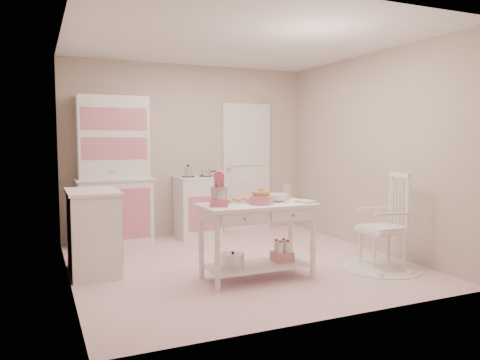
% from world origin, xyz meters
% --- Properties ---
extents(room_shell, '(3.84, 3.84, 2.62)m').
position_xyz_m(room_shell, '(0.00, 0.00, 1.65)').
color(room_shell, pink).
rests_on(room_shell, ground).
extents(door, '(0.82, 0.05, 2.04)m').
position_xyz_m(door, '(0.95, 1.87, 1.02)').
color(door, white).
rests_on(door, ground).
extents(hutch, '(1.06, 0.50, 2.08)m').
position_xyz_m(hutch, '(-1.18, 1.66, 1.04)').
color(hutch, white).
rests_on(hutch, ground).
extents(stove, '(0.62, 0.57, 0.92)m').
position_xyz_m(stove, '(0.02, 1.61, 0.46)').
color(stove, white).
rests_on(stove, ground).
extents(base_cabinet, '(0.54, 0.84, 0.92)m').
position_xyz_m(base_cabinet, '(-1.63, 0.28, 0.46)').
color(base_cabinet, white).
rests_on(base_cabinet, ground).
extents(lace_rug, '(0.92, 0.92, 0.01)m').
position_xyz_m(lace_rug, '(1.41, -0.86, 0.01)').
color(lace_rug, white).
rests_on(lace_rug, ground).
extents(rocking_chair, '(0.62, 0.80, 1.10)m').
position_xyz_m(rocking_chair, '(1.41, -0.86, 0.55)').
color(rocking_chair, white).
rests_on(rocking_chair, ground).
extents(work_table, '(1.20, 0.60, 0.80)m').
position_xyz_m(work_table, '(-0.07, -0.64, 0.40)').
color(work_table, white).
rests_on(work_table, ground).
extents(stand_mixer, '(0.29, 0.33, 0.34)m').
position_xyz_m(stand_mixer, '(-0.49, -0.62, 0.97)').
color(stand_mixer, '#D2587C').
rests_on(stand_mixer, work_table).
extents(cookie_tray, '(0.34, 0.24, 0.02)m').
position_xyz_m(cookie_tray, '(-0.22, -0.46, 0.81)').
color(cookie_tray, silver).
rests_on(cookie_tray, work_table).
extents(bread_basket, '(0.25, 0.25, 0.09)m').
position_xyz_m(bread_basket, '(-0.05, -0.69, 0.85)').
color(bread_basket, '#C97382').
rests_on(bread_basket, work_table).
extents(mixing_bowl, '(0.26, 0.26, 0.08)m').
position_xyz_m(mixing_bowl, '(0.19, -0.56, 0.84)').
color(mixing_bowl, white).
rests_on(mixing_bowl, work_table).
extents(metal_pitcher, '(0.10, 0.10, 0.17)m').
position_xyz_m(metal_pitcher, '(0.37, -0.48, 0.89)').
color(metal_pitcher, silver).
rests_on(metal_pitcher, work_table).
extents(recipe_book, '(0.19, 0.23, 0.02)m').
position_xyz_m(recipe_book, '(0.38, -0.76, 0.81)').
color(recipe_book, white).
rests_on(recipe_book, work_table).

